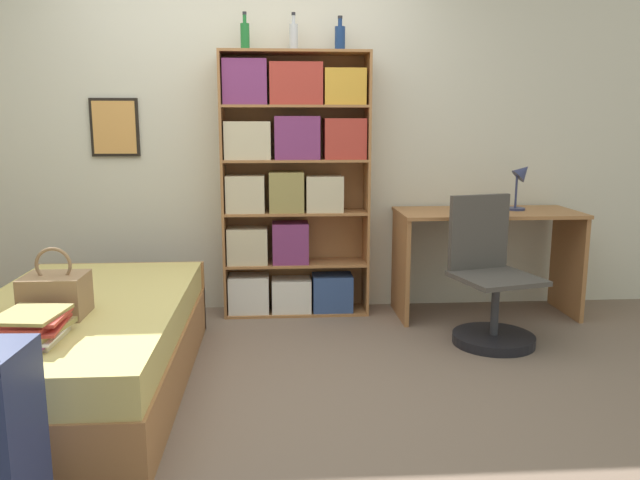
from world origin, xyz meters
The scene contains 12 objects.
ground_plane centered at (0.00, 0.00, 0.00)m, with size 14.00×14.00×0.00m, color #756051.
wall_back centered at (0.00, 1.49, 1.30)m, with size 10.00×0.09×2.60m.
bed centered at (-0.78, 0.02, 0.23)m, with size 1.07×1.93×0.47m.
handbag centered at (-0.81, -0.19, 0.57)m, with size 0.28×0.24×0.34m.
book_stack_on_bed centered at (-0.80, -0.54, 0.53)m, with size 0.29×0.38×0.12m.
bookcase centered at (0.34, 1.30, 0.95)m, with size 1.04×0.28×1.86m.
bottle_green centered at (0.04, 1.31, 1.96)m, with size 0.06×0.06×0.25m.
bottle_brown centered at (0.37, 1.34, 1.96)m, with size 0.06×0.06×0.26m.
bottle_clear centered at (0.69, 1.32, 1.95)m, with size 0.07×0.07×0.24m.
desk centered at (1.74, 1.16, 0.54)m, with size 1.27×0.57×0.76m.
desk_lamp centered at (1.98, 1.19, 0.99)m, with size 0.19×0.14×0.35m.
desk_chair centered at (1.59, 0.60, 0.29)m, with size 0.57×0.57×0.93m.
Camera 1 is at (0.25, -3.14, 1.38)m, focal length 35.00 mm.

